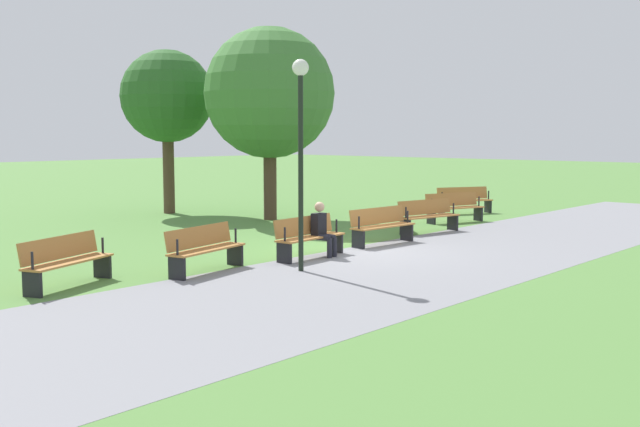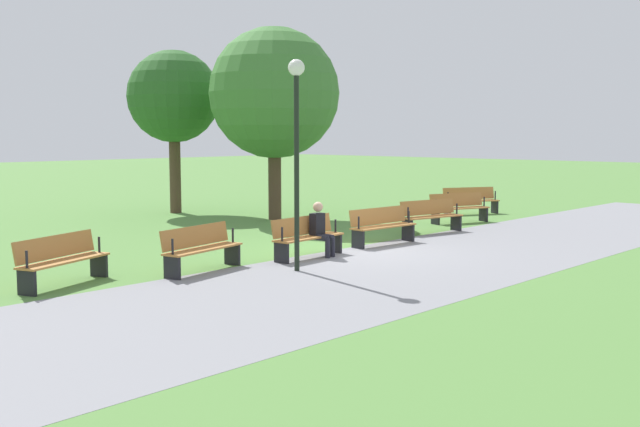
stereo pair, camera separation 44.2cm
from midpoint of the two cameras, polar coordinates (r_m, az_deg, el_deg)
ground_plane at (r=17.10m, az=3.07°, el=-2.90°), size 120.00×120.00×0.00m
path_paving at (r=15.82m, az=9.08°, el=-3.69°), size 32.98×5.01×0.01m
bench_0 at (r=25.53m, az=11.97°, el=1.03°), size 1.92×1.32×0.89m
bench_1 at (r=22.94m, az=11.14°, el=0.49°), size 1.97×1.10×0.89m
bench_2 at (r=20.43m, az=9.11°, el=-0.14°), size 1.98×0.86×0.89m
bench_3 at (r=18.12m, az=5.47°, el=-0.88°), size 1.95×0.61×0.89m
bench_4 at (r=16.13m, az=-0.24°, el=-1.71°), size 1.95×0.61×0.89m
bench_5 at (r=14.64m, az=-8.29°, el=-2.57°), size 1.98×0.86×0.89m
bench_6 at (r=13.85m, az=-18.38°, el=-3.32°), size 1.97×1.10×0.89m
person_seated at (r=16.25m, az=0.82°, el=-1.09°), size 0.35×0.54×1.20m
tree_0 at (r=25.75m, az=-10.69°, el=8.76°), size 3.11×3.11×5.50m
tree_1 at (r=23.32m, az=-2.99°, el=9.19°), size 4.06×4.06×5.98m
lamp_post at (r=14.37m, az=-0.93°, el=6.79°), size 0.32×0.32×4.10m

